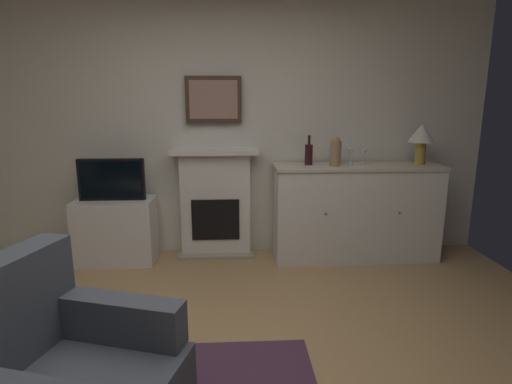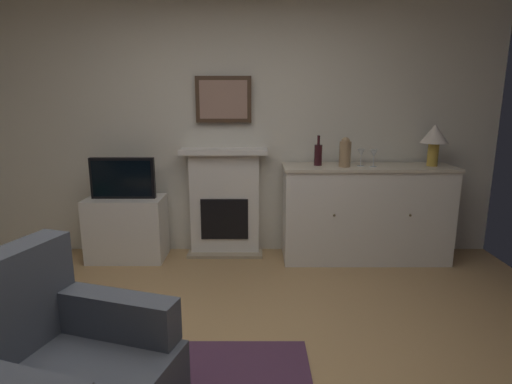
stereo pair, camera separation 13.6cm
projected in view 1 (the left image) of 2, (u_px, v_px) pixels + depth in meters
wall_rear at (224, 126)px, 4.18m from camera, size 5.37×0.06×2.63m
fireplace_unit at (216, 203)px, 4.22m from camera, size 0.87×0.30×1.10m
framed_picture at (214, 100)px, 4.04m from camera, size 0.55×0.04×0.45m
sideboard_cabinet at (355, 212)px, 4.14m from camera, size 1.64×0.49×0.95m
table_lamp at (422, 136)px, 4.01m from camera, size 0.26×0.26×0.40m
wine_bottle at (309, 154)px, 4.02m from camera, size 0.08×0.08×0.29m
wine_glass_left at (351, 153)px, 3.99m from camera, size 0.07×0.07×0.16m
wine_glass_center at (364, 153)px, 3.95m from camera, size 0.07×0.07×0.16m
vase_decorative at (335, 152)px, 3.94m from camera, size 0.11×0.11×0.28m
tv_cabinet at (116, 231)px, 4.06m from camera, size 0.75×0.42×0.63m
tv_set at (112, 180)px, 3.92m from camera, size 0.62×0.07×0.40m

